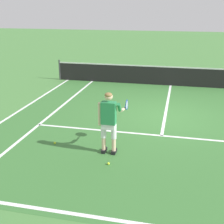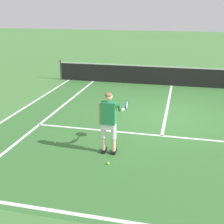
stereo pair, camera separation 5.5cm
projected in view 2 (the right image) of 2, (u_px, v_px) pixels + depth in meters
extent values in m
plane|color=#477F3D|center=(166.00, 116.00, 10.98)|extent=(80.00, 80.00, 0.00)
cube|color=#387033|center=(164.00, 123.00, 10.36)|extent=(10.98, 10.93, 0.00)
cube|color=white|center=(162.00, 136.00, 9.31)|extent=(8.23, 0.10, 0.01)
cube|color=white|center=(168.00, 105.00, 12.25)|extent=(0.10, 6.40, 0.01)
cube|color=white|center=(53.00, 113.00, 11.25)|extent=(0.10, 10.53, 0.01)
cube|color=white|center=(20.00, 111.00, 11.54)|extent=(0.10, 10.53, 0.01)
cylinder|color=#333338|center=(61.00, 70.00, 16.30)|extent=(0.08, 0.08, 1.07)
cube|color=black|center=(172.00, 77.00, 15.04)|extent=(11.84, 0.02, 0.91)
cube|color=white|center=(173.00, 67.00, 14.88)|extent=(11.84, 0.03, 0.06)
cube|color=black|center=(104.00, 150.00, 8.29)|extent=(0.11, 0.28, 0.09)
cube|color=black|center=(114.00, 151.00, 8.23)|extent=(0.11, 0.28, 0.09)
cylinder|color=beige|center=(104.00, 143.00, 8.18)|extent=(0.11, 0.11, 0.36)
cylinder|color=silver|center=(103.00, 130.00, 8.05)|extent=(0.14, 0.14, 0.41)
cylinder|color=beige|center=(114.00, 144.00, 8.11)|extent=(0.11, 0.11, 0.36)
cylinder|color=silver|center=(114.00, 131.00, 7.99)|extent=(0.14, 0.14, 0.41)
cube|color=silver|center=(109.00, 125.00, 7.96)|extent=(0.34, 0.20, 0.20)
cube|color=#28844C|center=(108.00, 113.00, 7.85)|extent=(0.38, 0.22, 0.60)
cylinder|color=beige|center=(100.00, 114.00, 7.92)|extent=(0.09, 0.09, 0.62)
cylinder|color=#28844C|center=(119.00, 107.00, 7.82)|extent=(0.09, 0.26, 0.29)
cylinder|color=beige|center=(122.00, 110.00, 8.05)|extent=(0.08, 0.29, 0.14)
sphere|color=beige|center=(109.00, 96.00, 7.71)|extent=(0.21, 0.21, 0.21)
ellipsoid|color=olive|center=(108.00, 95.00, 7.68)|extent=(0.20, 0.20, 0.12)
cylinder|color=#232326|center=(124.00, 108.00, 8.26)|extent=(0.03, 0.20, 0.03)
cylinder|color=#1E479E|center=(126.00, 107.00, 8.40)|extent=(0.02, 0.10, 0.02)
torus|color=#1E479E|center=(127.00, 105.00, 8.57)|extent=(0.03, 0.30, 0.30)
cylinder|color=silver|center=(127.00, 105.00, 8.57)|extent=(0.01, 0.25, 0.25)
sphere|color=#CCE02D|center=(55.00, 143.00, 8.77)|extent=(0.07, 0.07, 0.07)
sphere|color=#CCE02D|center=(108.00, 164.00, 7.61)|extent=(0.07, 0.07, 0.07)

